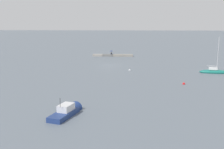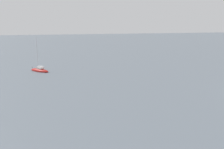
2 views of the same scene
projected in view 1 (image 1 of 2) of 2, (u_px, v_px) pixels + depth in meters
The scene contains 8 objects.
ground_plane at pixel (109, 65), 71.90m from camera, with size 500.00×500.00×0.00m, color slate.
seawall_pier at pixel (113, 55), 89.37m from camera, with size 12.79×1.91×0.64m.
person_seated_dark_left at pixel (111, 53), 89.25m from camera, with size 0.41×0.61×0.73m.
umbrella_open_navy at pixel (111, 51), 89.05m from camera, with size 1.17×1.17×1.26m.
sailboat_teal_near at pixel (214, 72), 60.83m from camera, with size 6.45×2.69×8.19m.
motorboat_navy_near at pixel (68, 112), 34.07m from camera, with size 3.32×5.93×3.18m.
mooring_buoy_mid at pixel (184, 84), 50.22m from camera, with size 0.50×0.50×0.50m.
mooring_buoy_far at pixel (130, 70), 64.05m from camera, with size 0.46×0.46×0.46m.
Camera 1 is at (-4.66, 70.89, 11.32)m, focal length 44.86 mm.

